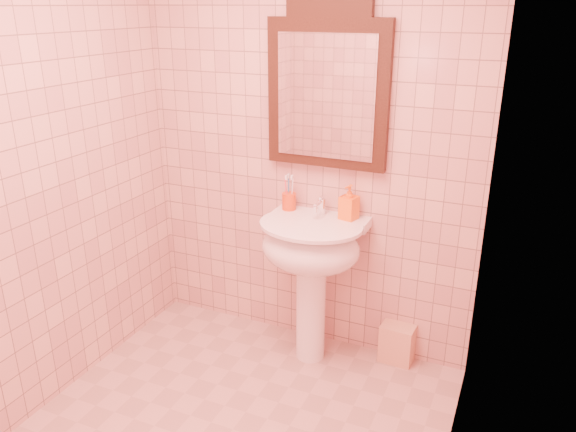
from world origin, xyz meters
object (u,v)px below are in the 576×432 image
at_px(mirror, 327,87).
at_px(toothbrush_cup, 289,201).
at_px(pedestal_sink, 311,256).
at_px(towel, 397,343).
at_px(soap_dispenser, 349,202).

xyz_separation_m(mirror, toothbrush_cup, (-0.20, -0.05, -0.66)).
distance_m(pedestal_sink, toothbrush_cup, 0.36).
bearing_deg(mirror, toothbrush_cup, -165.14).
relative_size(pedestal_sink, towel, 3.69).
relative_size(mirror, soap_dispenser, 4.82).
relative_size(mirror, toothbrush_cup, 5.05).
height_order(toothbrush_cup, soap_dispenser, soap_dispenser).
height_order(soap_dispenser, towel, soap_dispenser).
relative_size(toothbrush_cup, towel, 0.80).
height_order(mirror, towel, mirror).
bearing_deg(mirror, pedestal_sink, -90.00).
distance_m(mirror, soap_dispenser, 0.64).
xyz_separation_m(pedestal_sink, towel, (0.49, 0.17, -0.54)).
relative_size(pedestal_sink, toothbrush_cup, 4.60).
bearing_deg(towel, mirror, 176.19).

